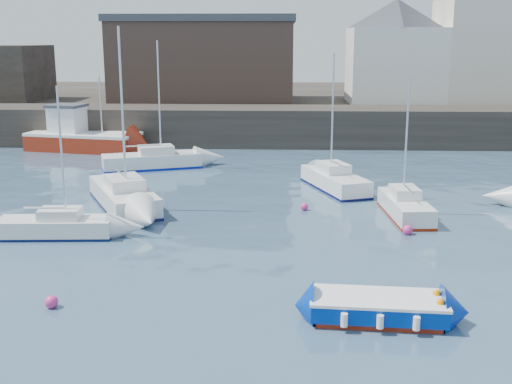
{
  "coord_description": "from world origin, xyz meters",
  "views": [
    {
      "loc": [
        1.22,
        -16.64,
        8.35
      ],
      "look_at": [
        0.0,
        12.0,
        1.5
      ],
      "focal_mm": 45.0,
      "sensor_mm": 36.0,
      "label": 1
    }
  ],
  "objects_px": {
    "fishing_boat": "(80,136)",
    "buoy_far": "(304,210)",
    "blue_dinghy": "(378,307)",
    "sailboat_h": "(152,160)",
    "sailboat_c": "(405,206)",
    "buoy_near": "(52,308)",
    "sailboat_a": "(56,226)",
    "sailboat_f": "(335,180)",
    "buoy_mid": "(407,234)",
    "sailboat_b": "(124,195)"
  },
  "relations": [
    {
      "from": "buoy_mid",
      "to": "buoy_far",
      "type": "distance_m",
      "value": 5.9
    },
    {
      "from": "blue_dinghy",
      "to": "fishing_boat",
      "type": "xyz_separation_m",
      "value": [
        -18.5,
        29.97,
        0.66
      ]
    },
    {
      "from": "sailboat_h",
      "to": "buoy_near",
      "type": "relative_size",
      "value": 19.46
    },
    {
      "from": "sailboat_a",
      "to": "sailboat_f",
      "type": "distance_m",
      "value": 15.95
    },
    {
      "from": "fishing_boat",
      "to": "sailboat_a",
      "type": "distance_m",
      "value": 22.72
    },
    {
      "from": "blue_dinghy",
      "to": "sailboat_f",
      "type": "relative_size",
      "value": 0.55
    },
    {
      "from": "sailboat_h",
      "to": "buoy_near",
      "type": "height_order",
      "value": "sailboat_h"
    },
    {
      "from": "buoy_far",
      "to": "sailboat_c",
      "type": "bearing_deg",
      "value": -11.15
    },
    {
      "from": "fishing_boat",
      "to": "buoy_near",
      "type": "distance_m",
      "value": 30.6
    },
    {
      "from": "sailboat_b",
      "to": "buoy_near",
      "type": "relative_size",
      "value": 21.06
    },
    {
      "from": "blue_dinghy",
      "to": "buoy_mid",
      "type": "bearing_deg",
      "value": 73.96
    },
    {
      "from": "sailboat_c",
      "to": "buoy_mid",
      "type": "distance_m",
      "value": 3.05
    },
    {
      "from": "sailboat_b",
      "to": "sailboat_c",
      "type": "bearing_deg",
      "value": -5.1
    },
    {
      "from": "sailboat_b",
      "to": "sailboat_h",
      "type": "bearing_deg",
      "value": 93.16
    },
    {
      "from": "sailboat_c",
      "to": "buoy_near",
      "type": "bearing_deg",
      "value": -139.27
    },
    {
      "from": "fishing_boat",
      "to": "buoy_near",
      "type": "xyz_separation_m",
      "value": [
        8.24,
        -29.45,
        -1.09
      ]
    },
    {
      "from": "sailboat_h",
      "to": "buoy_far",
      "type": "xyz_separation_m",
      "value": [
        9.76,
        -10.36,
        -0.54
      ]
    },
    {
      "from": "sailboat_f",
      "to": "blue_dinghy",
      "type": "bearing_deg",
      "value": -90.13
    },
    {
      "from": "sailboat_f",
      "to": "buoy_far",
      "type": "relative_size",
      "value": 19.77
    },
    {
      "from": "sailboat_h",
      "to": "buoy_far",
      "type": "relative_size",
      "value": 21.46
    },
    {
      "from": "sailboat_b",
      "to": "buoy_near",
      "type": "distance_m",
      "value": 12.71
    },
    {
      "from": "sailboat_h",
      "to": "buoy_far",
      "type": "distance_m",
      "value": 14.25
    },
    {
      "from": "sailboat_a",
      "to": "buoy_near",
      "type": "xyz_separation_m",
      "value": [
        2.46,
        -7.48,
        -0.46
      ]
    },
    {
      "from": "buoy_far",
      "to": "blue_dinghy",
      "type": "bearing_deg",
      "value": -81.97
    },
    {
      "from": "fishing_boat",
      "to": "buoy_far",
      "type": "height_order",
      "value": "fishing_boat"
    },
    {
      "from": "fishing_boat",
      "to": "sailboat_c",
      "type": "xyz_separation_m",
      "value": [
        21.5,
        -18.03,
        -0.58
      ]
    },
    {
      "from": "blue_dinghy",
      "to": "fishing_boat",
      "type": "bearing_deg",
      "value": 121.68
    },
    {
      "from": "fishing_boat",
      "to": "buoy_mid",
      "type": "bearing_deg",
      "value": -44.91
    },
    {
      "from": "sailboat_c",
      "to": "buoy_near",
      "type": "distance_m",
      "value": 17.51
    },
    {
      "from": "fishing_boat",
      "to": "sailboat_f",
      "type": "bearing_deg",
      "value": -33.76
    },
    {
      "from": "buoy_mid",
      "to": "fishing_boat",
      "type": "bearing_deg",
      "value": 135.09
    },
    {
      "from": "blue_dinghy",
      "to": "sailboat_h",
      "type": "distance_m",
      "value": 25.98
    },
    {
      "from": "sailboat_c",
      "to": "sailboat_h",
      "type": "xyz_separation_m",
      "value": [
        -14.58,
        11.31,
        0.03
      ]
    },
    {
      "from": "sailboat_f",
      "to": "buoy_mid",
      "type": "height_order",
      "value": "sailboat_f"
    },
    {
      "from": "buoy_mid",
      "to": "sailboat_a",
      "type": "bearing_deg",
      "value": -176.41
    },
    {
      "from": "sailboat_f",
      "to": "buoy_near",
      "type": "distance_m",
      "value": 19.93
    },
    {
      "from": "blue_dinghy",
      "to": "buoy_near",
      "type": "bearing_deg",
      "value": 177.05
    },
    {
      "from": "blue_dinghy",
      "to": "sailboat_h",
      "type": "height_order",
      "value": "sailboat_h"
    },
    {
      "from": "buoy_near",
      "to": "sailboat_h",
      "type": "bearing_deg",
      "value": 93.33
    },
    {
      "from": "sailboat_f",
      "to": "sailboat_b",
      "type": "bearing_deg",
      "value": -158.38
    },
    {
      "from": "buoy_far",
      "to": "buoy_near",
      "type": "bearing_deg",
      "value": -124.29
    },
    {
      "from": "sailboat_f",
      "to": "buoy_near",
      "type": "xyz_separation_m",
      "value": [
        -10.29,
        -17.06,
        -0.54
      ]
    },
    {
      "from": "sailboat_a",
      "to": "buoy_near",
      "type": "relative_size",
      "value": 15.25
    },
    {
      "from": "blue_dinghy",
      "to": "sailboat_f",
      "type": "xyz_separation_m",
      "value": [
        0.04,
        17.58,
        0.1
      ]
    },
    {
      "from": "sailboat_a",
      "to": "sailboat_h",
      "type": "relative_size",
      "value": 0.78
    },
    {
      "from": "sailboat_a",
      "to": "sailboat_h",
      "type": "height_order",
      "value": "sailboat_h"
    },
    {
      "from": "sailboat_c",
      "to": "buoy_near",
      "type": "height_order",
      "value": "sailboat_c"
    },
    {
      "from": "fishing_boat",
      "to": "buoy_far",
      "type": "relative_size",
      "value": 23.3
    },
    {
      "from": "sailboat_a",
      "to": "sailboat_h",
      "type": "xyz_separation_m",
      "value": [
        1.14,
        15.25,
        0.08
      ]
    },
    {
      "from": "buoy_mid",
      "to": "sailboat_f",
      "type": "bearing_deg",
      "value": 106.42
    }
  ]
}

